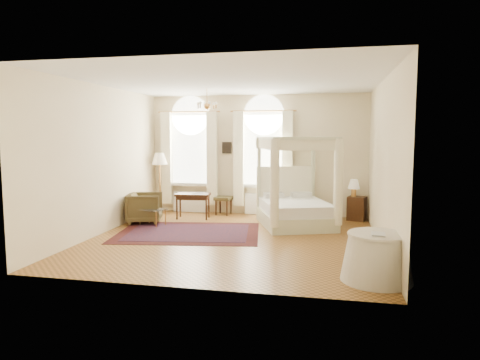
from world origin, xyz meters
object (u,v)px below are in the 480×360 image
Objects in this scene: canopy_bed at (295,206)px; nightstand at (357,208)px; armchair at (145,208)px; coffee_table at (152,211)px; side_table at (377,257)px; writing_desk at (193,197)px; floor_lamp at (160,162)px; stool at (223,200)px.

nightstand is (1.51, 0.99, -0.18)m from canopy_bed.
armchair is 1.19× the size of coffee_table.
side_table is at bearing -31.69° from coffee_table.
armchair is at bearing -143.15° from writing_desk.
writing_desk is (-2.72, 0.35, 0.08)m from canopy_bed.
writing_desk reaches higher than coffee_table.
floor_lamp is at bearing -10.14° from armchair.
coffee_table is at bearing -74.05° from floor_lamp.
armchair is 6.22m from side_table.
nightstand is 5.52m from floor_lamp.
armchair is at bearing 139.31° from coffee_table.
side_table is (-0.00, -4.73, 0.05)m from nightstand.
stool is at bearing 126.70° from side_table.
writing_desk is at bearing -171.36° from nightstand.
canopy_bed is 2.88× the size of armchair.
writing_desk is 1.11× the size of armchair.
side_table is (5.40, -4.69, -1.09)m from floor_lamp.
side_table is at bearing -43.99° from writing_desk.
armchair is 0.43m from coffee_table.
writing_desk is 5.89m from side_table.
armchair is (-5.25, -1.41, 0.07)m from nightstand.
canopy_bed is 3.77m from armchair.
coffee_table is (-1.35, -1.76, -0.05)m from stool.
writing_desk is 0.98m from stool.
stool is at bearing 3.39° from floor_lamp.
armchair reaches higher than nightstand.
writing_desk is 1.27m from coffee_table.
coffee_table is at bearing -127.49° from stool.
side_table is (5.25, -3.32, -0.02)m from armchair.
floor_lamp is 1.59× the size of side_table.
canopy_bed reaches higher than floor_lamp.
armchair reaches higher than stool.
canopy_bed reaches higher than stool.
floor_lamp reaches higher than side_table.
armchair is at bearing -83.94° from floor_lamp.
canopy_bed is 2.24× the size of side_table.
nightstand is 0.58× the size of side_table.
canopy_bed is at bearing 112.02° from side_table.
canopy_bed is 4.04m from side_table.
stool is at bearing 47.44° from writing_desk.
writing_desk is 1.29m from armchair.
writing_desk is 0.54× the size of floor_lamp.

